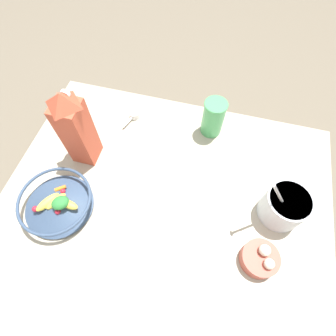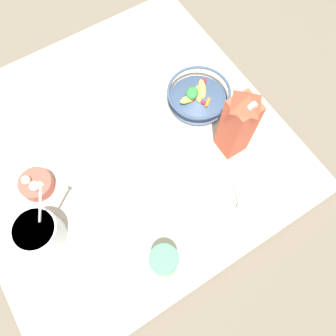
{
  "view_description": "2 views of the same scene",
  "coord_description": "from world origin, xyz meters",
  "px_view_note": "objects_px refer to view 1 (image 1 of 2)",
  "views": [
    {
      "loc": [
        -0.1,
        0.21,
        0.86
      ],
      "look_at": [
        0.01,
        -0.2,
        0.1
      ],
      "focal_mm": 28.0,
      "sensor_mm": 36.0,
      "label": 1
    },
    {
      "loc": [
        -0.14,
        -0.53,
        1.08
      ],
      "look_at": [
        0.07,
        -0.19,
        0.11
      ],
      "focal_mm": 35.0,
      "sensor_mm": 36.0,
      "label": 2
    }
  ],
  "objects_px": {
    "fruit_bowl": "(57,202)",
    "drinking_cup": "(213,117)",
    "garlic_bowl": "(260,258)",
    "yogurt_tub": "(284,206)",
    "milk_carton": "(76,128)"
  },
  "relations": [
    {
      "from": "fruit_bowl",
      "to": "garlic_bowl",
      "type": "bearing_deg",
      "value": 179.38
    },
    {
      "from": "drinking_cup",
      "to": "garlic_bowl",
      "type": "height_order",
      "value": "drinking_cup"
    },
    {
      "from": "drinking_cup",
      "to": "garlic_bowl",
      "type": "xyz_separation_m",
      "value": [
        -0.22,
        0.44,
        -0.05
      ]
    },
    {
      "from": "fruit_bowl",
      "to": "garlic_bowl",
      "type": "xyz_separation_m",
      "value": [
        -0.64,
        0.01,
        -0.01
      ]
    },
    {
      "from": "fruit_bowl",
      "to": "garlic_bowl",
      "type": "height_order",
      "value": "fruit_bowl"
    },
    {
      "from": "fruit_bowl",
      "to": "drinking_cup",
      "type": "bearing_deg",
      "value": -134.17
    },
    {
      "from": "drinking_cup",
      "to": "garlic_bowl",
      "type": "bearing_deg",
      "value": 116.77
    },
    {
      "from": "fruit_bowl",
      "to": "drinking_cup",
      "type": "distance_m",
      "value": 0.61
    },
    {
      "from": "milk_carton",
      "to": "drinking_cup",
      "type": "relative_size",
      "value": 2.06
    },
    {
      "from": "fruit_bowl",
      "to": "drinking_cup",
      "type": "relative_size",
      "value": 1.57
    },
    {
      "from": "yogurt_tub",
      "to": "garlic_bowl",
      "type": "relative_size",
      "value": 2.35
    },
    {
      "from": "yogurt_tub",
      "to": "garlic_bowl",
      "type": "height_order",
      "value": "yogurt_tub"
    },
    {
      "from": "fruit_bowl",
      "to": "yogurt_tub",
      "type": "bearing_deg",
      "value": -167.1
    },
    {
      "from": "garlic_bowl",
      "to": "yogurt_tub",
      "type": "bearing_deg",
      "value": -106.21
    },
    {
      "from": "milk_carton",
      "to": "garlic_bowl",
      "type": "xyz_separation_m",
      "value": [
        -0.64,
        0.22,
        -0.13
      ]
    }
  ]
}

